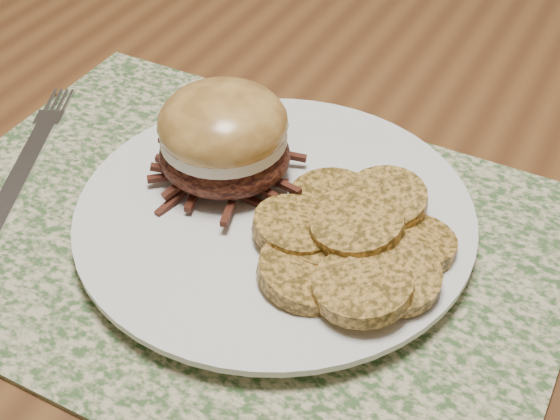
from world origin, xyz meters
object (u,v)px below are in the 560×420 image
Objects in this scene: fork at (32,153)px; pork_sandwich at (224,137)px; dining_table at (322,126)px; dinner_plate at (275,218)px.

pork_sandwich is at bearing -12.20° from fork.
dining_table is at bearing 86.71° from pork_sandwich.
dinner_plate is 0.07m from pork_sandwich.
dining_table is 8.57× the size of fork.
dinner_plate is (0.07, -0.23, 0.09)m from dining_table.
fork is (-0.21, -0.02, -0.01)m from dinner_plate.
pork_sandwich is 0.17m from fork.
dining_table is at bearing 37.93° from fork.
pork_sandwich reaches higher than fork.
pork_sandwich is at bearing 161.84° from dinner_plate.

